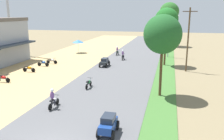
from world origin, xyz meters
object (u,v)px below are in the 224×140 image
streetlamp_mid (170,26)px  utility_pole_near (188,39)px  parked_motorbike_third (3,78)px  motorbike_ahead_fourth (123,55)px  parked_motorbike_sixth (52,61)px  vendor_umbrella (78,41)px  parked_motorbike_fourth (29,68)px  motorbike_ahead_fifth (117,51)px  median_tree_second (167,19)px  streetlamp_near (169,33)px  median_tree_nearest (163,35)px  motorbike_ahead_second (53,99)px  parked_motorbike_fifth (43,63)px  motorbike_ahead_third (89,83)px  car_sedan_charcoal (105,62)px  median_tree_third (169,12)px  car_hatchback_blue (108,124)px

streetlamp_mid → utility_pole_near: 28.02m
parked_motorbike_third → motorbike_ahead_fourth: size_ratio=1.00×
parked_motorbike_sixth → vendor_umbrella: bearing=89.4°
parked_motorbike_fourth → utility_pole_near: bearing=15.4°
vendor_umbrella → motorbike_ahead_fourth: 11.06m
motorbike_ahead_fifth → median_tree_second: bearing=-37.5°
streetlamp_near → parked_motorbike_sixth: bearing=-149.0°
parked_motorbike_sixth → vendor_umbrella: (0.10, 10.64, 1.75)m
streetlamp_near → streetlamp_mid: 17.69m
parked_motorbike_sixth → motorbike_ahead_fifth: bearing=50.7°
median_tree_nearest → streetlamp_mid: 38.70m
parked_motorbike_third → vendor_umbrella: bearing=88.3°
streetlamp_mid → motorbike_ahead_second: size_ratio=4.32×
parked_motorbike_fifth → motorbike_ahead_third: motorbike_ahead_third is taller
parked_motorbike_fourth → motorbike_ahead_fifth: size_ratio=1.00×
motorbike_ahead_second → motorbike_ahead_third: 5.93m
parked_motorbike_sixth → median_tree_second: size_ratio=0.22×
utility_pole_near → streetlamp_near: bearing=103.9°
parked_motorbike_sixth → car_sedan_charcoal: car_sedan_charcoal is taller
median_tree_third → motorbike_ahead_fourth: (-6.88, -19.66, -7.02)m
car_hatchback_blue → motorbike_ahead_fourth: motorbike_ahead_fourth is taller
motorbike_ahead_second → motorbike_ahead_fifth: same height
parked_motorbike_third → car_sedan_charcoal: size_ratio=0.80×
streetlamp_mid → motorbike_ahead_fifth: streetlamp_mid is taller
parked_motorbike_fifth → car_sedan_charcoal: size_ratio=0.80×
utility_pole_near → motorbike_ahead_fifth: size_ratio=4.60×
median_tree_nearest → streetlamp_mid: bearing=89.4°
parked_motorbike_sixth → median_tree_nearest: (16.64, -10.78, 5.18)m
vendor_umbrella → median_tree_second: bearing=-24.3°
parked_motorbike_third → motorbike_ahead_fourth: (10.40, 16.15, 0.30)m
parked_motorbike_third → motorbike_ahead_second: (8.91, -5.50, 0.30)m
parked_motorbike_third → vendor_umbrella: size_ratio=0.71×
parked_motorbike_sixth → streetlamp_near: 20.20m
parked_motorbike_sixth → motorbike_ahead_third: motorbike_ahead_third is taller
motorbike_ahead_second → motorbike_ahead_fifth: size_ratio=1.00×
parked_motorbike_third → parked_motorbike_fifth: bearing=89.1°
median_tree_third → parked_motorbike_third: bearing=-115.8°
car_hatchback_blue → utility_pole_near: bearing=73.2°
utility_pole_near → median_tree_third: bearing=96.3°
parked_motorbike_sixth → median_tree_second: median_tree_second is taller
car_hatchback_blue → motorbike_ahead_third: car_hatchback_blue is taller
median_tree_second → median_tree_third: median_tree_third is taller
median_tree_second → car_hatchback_blue: (-2.85, -22.23, -5.94)m
utility_pole_near → motorbike_ahead_second: (-11.16, -15.97, -3.47)m
parked_motorbike_fourth → vendor_umbrella: 16.23m
vendor_umbrella → motorbike_ahead_second: size_ratio=1.40×
median_tree_nearest → motorbike_ahead_fourth: median_tree_nearest is taller
parked_motorbike_sixth → motorbike_ahead_fourth: (9.88, 5.68, 0.30)m
parked_motorbike_fourth → motorbike_ahead_third: 10.85m
streetlamp_near → utility_pole_near: size_ratio=0.88×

